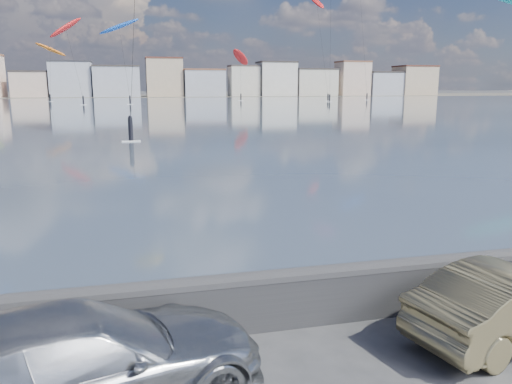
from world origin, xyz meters
TOP-DOWN VIEW (x-y plane):
  - bay_water at (0.00, 91.50)m, footprint 500.00×177.00m
  - far_shore_strip at (0.00, 200.00)m, footprint 500.00×60.00m
  - seawall at (0.00, 2.70)m, footprint 400.00×0.36m
  - far_buildings at (1.31, 186.00)m, footprint 240.79×13.26m
  - car_silver at (-2.12, 0.97)m, footprint 5.43×3.41m
  - kitesurfer_0 at (51.88, 137.35)m, footprint 3.92×18.87m
  - kitesurfer_3 at (-3.22, 123.06)m, footprint 10.00×15.13m
  - kitesurfer_5 at (-14.98, 120.91)m, footprint 8.36×15.17m
  - kitesurfer_10 at (-21.81, 143.27)m, footprint 9.27×13.10m
  - kitesurfer_13 at (31.06, 145.25)m, footprint 7.88×20.18m

SIDE VIEW (x-z plane):
  - bay_water at x=0.00m, z-range 0.01..0.01m
  - far_shore_strip at x=0.00m, z-range 0.01..0.01m
  - seawall at x=0.00m, z-range 0.04..1.12m
  - car_silver at x=-2.12m, z-range 0.00..1.47m
  - far_buildings at x=1.31m, z-range -1.27..13.33m
  - kitesurfer_13 at x=31.06m, z-range 4.56..19.86m
  - kitesurfer_10 at x=-21.81m, z-range 5.42..21.54m
  - kitesurfer_5 at x=-14.98m, z-range 6.70..27.05m
  - kitesurfer_3 at x=-3.22m, z-range 7.58..27.77m
  - kitesurfer_0 at x=51.88m, z-range 12.00..42.21m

